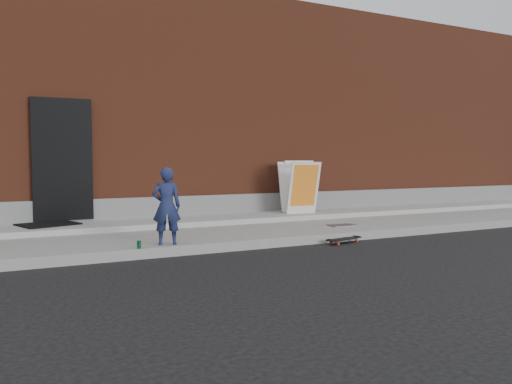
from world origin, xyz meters
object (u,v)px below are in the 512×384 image
skateboard (344,239)px  pizza_sign (299,187)px  child (167,206)px  soda_can (139,245)px

skateboard → pizza_sign: (0.59, 2.43, 0.75)m
child → pizza_sign: bearing=-133.4°
child → skateboard: bearing=-170.4°
skateboard → soda_can: soda_can is taller
skateboard → soda_can: size_ratio=6.66×
child → skateboard: 3.04m
pizza_sign → soda_can: 4.63m
pizza_sign → soda_can: pizza_sign is taller
skateboard → pizza_sign: bearing=76.3°
skateboard → soda_can: 3.40m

